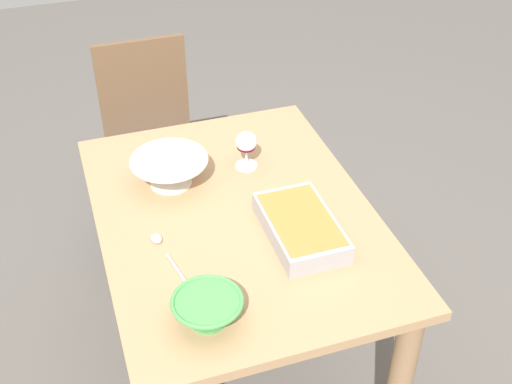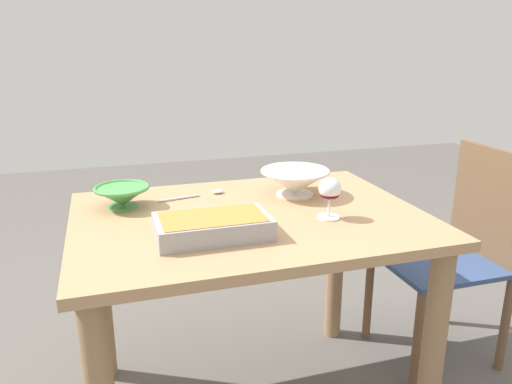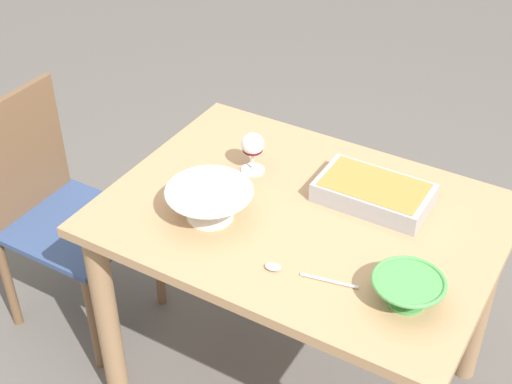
# 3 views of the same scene
# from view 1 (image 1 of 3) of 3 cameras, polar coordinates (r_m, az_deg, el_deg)

# --- Properties ---
(ground_plane) EXTENTS (8.00, 8.00, 0.00)m
(ground_plane) POSITION_cam_1_polar(r_m,az_deg,el_deg) (2.63, -1.44, -14.95)
(ground_plane) COLOR #5B5651
(dining_table) EXTENTS (1.14, 0.84, 0.77)m
(dining_table) POSITION_cam_1_polar(r_m,az_deg,el_deg) (2.17, -1.69, -4.87)
(dining_table) COLOR tan
(dining_table) RESTS_ON ground_plane
(chair) EXTENTS (0.45, 0.41, 0.90)m
(chair) POSITION_cam_1_polar(r_m,az_deg,el_deg) (2.97, -8.80, 4.42)
(chair) COLOR #334772
(chair) RESTS_ON ground_plane
(wine_glass) EXTENTS (0.07, 0.07, 0.14)m
(wine_glass) POSITION_cam_1_polar(r_m,az_deg,el_deg) (2.23, -0.84, 4.10)
(wine_glass) COLOR white
(wine_glass) RESTS_ON dining_table
(casserole_dish) EXTENTS (0.33, 0.19, 0.06)m
(casserole_dish) POSITION_cam_1_polar(r_m,az_deg,el_deg) (1.98, 3.83, -2.91)
(casserole_dish) COLOR #99999E
(casserole_dish) RESTS_ON dining_table
(mixing_bowl) EXTENTS (0.25, 0.25, 0.10)m
(mixing_bowl) POSITION_cam_1_polar(r_m,az_deg,el_deg) (2.19, -7.35, 1.92)
(mixing_bowl) COLOR white
(mixing_bowl) RESTS_ON dining_table
(small_bowl) EXTENTS (0.19, 0.19, 0.08)m
(small_bowl) POSITION_cam_1_polar(r_m,az_deg,el_deg) (1.73, -4.15, -9.89)
(small_bowl) COLOR #4C994C
(small_bowl) RESTS_ON dining_table
(serving_spoon) EXTENTS (0.25, 0.07, 0.01)m
(serving_spoon) POSITION_cam_1_polar(r_m,az_deg,el_deg) (1.96, -7.87, -4.87)
(serving_spoon) COLOR silver
(serving_spoon) RESTS_ON dining_table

